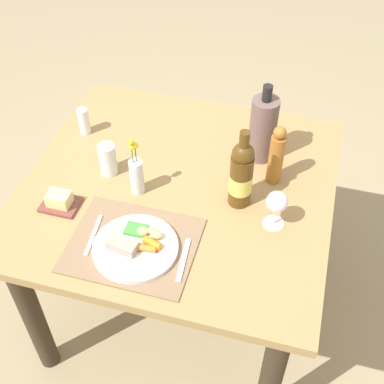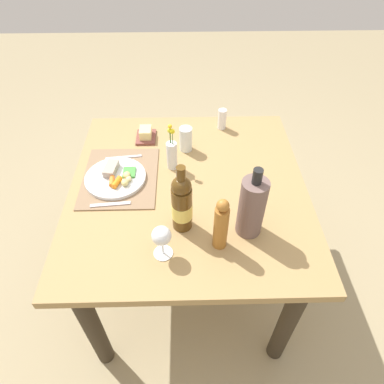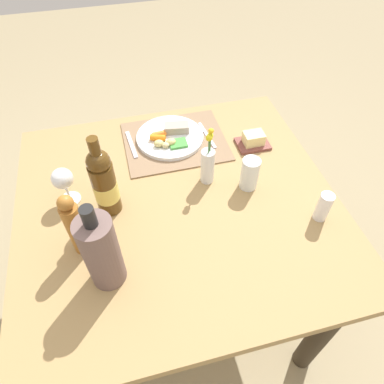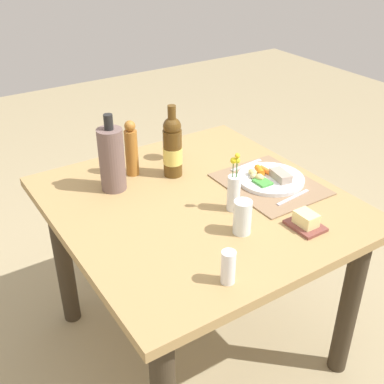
# 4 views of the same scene
# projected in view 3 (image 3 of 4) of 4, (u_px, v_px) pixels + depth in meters

# --- Properties ---
(ground_plane) EXTENTS (8.00, 8.00, 0.00)m
(ground_plane) POSITION_uv_depth(u_px,v_px,m) (182.00, 296.00, 1.81)
(ground_plane) COLOR #9C8C68
(dining_table) EXTENTS (1.12, 1.07, 0.77)m
(dining_table) POSITION_uv_depth(u_px,v_px,m) (179.00, 223.00, 1.33)
(dining_table) COLOR #A0804E
(dining_table) RESTS_ON ground_plane
(placemat) EXTENTS (0.41, 0.34, 0.01)m
(placemat) POSITION_uv_depth(u_px,v_px,m) (175.00, 141.00, 1.44)
(placemat) COLOR #886B4E
(placemat) RESTS_ON dining_table
(dinner_plate) EXTENTS (0.28, 0.28, 0.05)m
(dinner_plate) POSITION_uv_depth(u_px,v_px,m) (170.00, 137.00, 1.43)
(dinner_plate) COLOR white
(dinner_plate) RESTS_ON placemat
(fork) EXTENTS (0.03, 0.18, 0.00)m
(fork) POSITION_uv_depth(u_px,v_px,m) (207.00, 135.00, 1.46)
(fork) COLOR silver
(fork) RESTS_ON placemat
(knife) EXTENTS (0.03, 0.17, 0.00)m
(knife) POSITION_uv_depth(u_px,v_px,m) (131.00, 144.00, 1.42)
(knife) COLOR silver
(knife) RESTS_ON placemat
(butter_dish) EXTENTS (0.13, 0.10, 0.06)m
(butter_dish) POSITION_uv_depth(u_px,v_px,m) (253.00, 141.00, 1.41)
(butter_dish) COLOR brown
(butter_dish) RESTS_ON dining_table
(pepper_mill) EXTENTS (0.05, 0.05, 0.24)m
(pepper_mill) POSITION_uv_depth(u_px,v_px,m) (75.00, 226.00, 1.01)
(pepper_mill) COLOR #A46828
(pepper_mill) RESTS_ON dining_table
(water_tumbler) EXTENTS (0.06, 0.06, 0.13)m
(water_tumbler) POSITION_uv_depth(u_px,v_px,m) (249.00, 175.00, 1.24)
(water_tumbler) COLOR silver
(water_tumbler) RESTS_ON dining_table
(wine_bottle) EXTENTS (0.08, 0.08, 0.31)m
(wine_bottle) POSITION_uv_depth(u_px,v_px,m) (104.00, 182.00, 1.11)
(wine_bottle) COLOR #523613
(wine_bottle) RESTS_ON dining_table
(salt_shaker) EXTENTS (0.04, 0.04, 0.11)m
(salt_shaker) POSITION_uv_depth(u_px,v_px,m) (323.00, 207.00, 1.14)
(salt_shaker) COLOR white
(salt_shaker) RESTS_ON dining_table
(cooler_bottle) EXTENTS (0.10, 0.10, 0.32)m
(cooler_bottle) POSITION_uv_depth(u_px,v_px,m) (101.00, 252.00, 0.94)
(cooler_bottle) COLOR #6B544F
(cooler_bottle) RESTS_ON dining_table
(wine_glass) EXTENTS (0.07, 0.07, 0.14)m
(wine_glass) POSITION_uv_depth(u_px,v_px,m) (63.00, 180.00, 1.16)
(wine_glass) COLOR white
(wine_glass) RESTS_ON dining_table
(flower_vase) EXTENTS (0.05, 0.05, 0.24)m
(flower_vase) POSITION_uv_depth(u_px,v_px,m) (208.00, 164.00, 1.24)
(flower_vase) COLOR silver
(flower_vase) RESTS_ON dining_table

